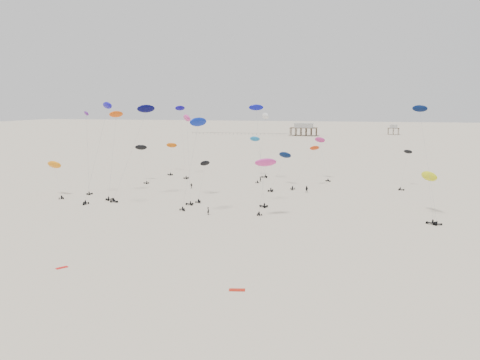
% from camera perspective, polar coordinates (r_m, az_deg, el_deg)
% --- Properties ---
extents(ground_plane, '(900.00, 900.00, 0.00)m').
position_cam_1_polar(ground_plane, '(223.16, 6.58, 2.78)').
color(ground_plane, beige).
extents(pavilion_main, '(21.00, 13.00, 9.80)m').
position_cam_1_polar(pavilion_main, '(372.54, 7.75, 6.03)').
color(pavilion_main, brown).
rests_on(pavilion_main, ground).
extents(pavilion_small, '(9.00, 7.00, 8.00)m').
position_cam_1_polar(pavilion_small, '(402.35, 18.19, 5.78)').
color(pavilion_small, brown).
rests_on(pavilion_small, ground).
extents(pier_fence, '(80.20, 0.20, 1.50)m').
position_cam_1_polar(pier_fence, '(381.22, -0.10, 5.66)').
color(pier_fence, black).
rests_on(pier_fence, ground).
extents(rig_0, '(8.46, 6.64, 25.82)m').
position_cam_1_polar(rig_0, '(122.51, -16.63, 5.35)').
color(rig_0, black).
rests_on(rig_0, ground).
extents(rig_1, '(5.19, 7.60, 23.28)m').
position_cam_1_polar(rig_1, '(139.11, -18.10, 4.67)').
color(rig_1, black).
rests_on(rig_1, ground).
extents(rig_2, '(6.93, 10.72, 25.28)m').
position_cam_1_polar(rig_2, '(118.37, 2.31, 4.47)').
color(rig_2, black).
rests_on(rig_2, ground).
extents(rig_3, '(7.97, 14.67, 16.44)m').
position_cam_1_polar(rig_3, '(144.56, 8.04, 1.99)').
color(rig_3, black).
rests_on(rig_3, ground).
extents(rig_4, '(7.10, 11.97, 15.11)m').
position_cam_1_polar(rig_4, '(161.42, 9.88, 4.05)').
color(rig_4, black).
rests_on(rig_4, ground).
extents(rig_5, '(9.58, 16.35, 26.65)m').
position_cam_1_polar(rig_5, '(167.85, -7.10, 6.27)').
color(rig_5, black).
rests_on(rig_5, ground).
extents(rig_6, '(6.65, 5.34, 22.17)m').
position_cam_1_polar(rig_6, '(110.35, -5.39, 5.53)').
color(rig_6, black).
rests_on(rig_6, ground).
extents(rig_7, '(6.51, 11.11, 25.36)m').
position_cam_1_polar(rig_7, '(109.97, 21.60, 4.53)').
color(rig_7, black).
rests_on(rig_7, ground).
extents(rig_8, '(4.00, 14.97, 23.23)m').
position_cam_1_polar(rig_8, '(158.20, 3.01, 6.99)').
color(rig_8, black).
rests_on(rig_8, ground).
extents(rig_9, '(8.20, 9.21, 14.44)m').
position_cam_1_polar(rig_9, '(164.58, 2.25, 3.46)').
color(rig_9, black).
rests_on(rig_9, ground).
extents(rig_10, '(7.96, 15.79, 16.82)m').
position_cam_1_polar(rig_10, '(177.80, -8.39, 3.40)').
color(rig_10, black).
rests_on(rig_10, ground).
extents(rig_11, '(5.15, 13.32, 14.69)m').
position_cam_1_polar(rig_11, '(151.11, 19.50, 1.61)').
color(rig_11, black).
rests_on(rig_11, ground).
extents(rig_12, '(8.48, 10.24, 13.69)m').
position_cam_1_polar(rig_12, '(158.02, -11.86, 3.07)').
color(rig_12, black).
rests_on(rig_12, ground).
extents(rig_13, '(4.36, 17.02, 14.87)m').
position_cam_1_polar(rig_13, '(116.55, 22.10, -0.39)').
color(rig_13, black).
rests_on(rig_13, ground).
extents(rig_14, '(6.86, 18.02, 26.55)m').
position_cam_1_polar(rig_14, '(131.92, -12.05, 6.59)').
color(rig_14, black).
rests_on(rig_14, ground).
extents(rig_15, '(9.46, 8.73, 10.88)m').
position_cam_1_polar(rig_15, '(139.76, -21.60, 1.29)').
color(rig_15, black).
rests_on(rig_15, ground).
extents(rig_16, '(7.96, 18.39, 25.87)m').
position_cam_1_polar(rig_16, '(137.19, -15.05, 5.39)').
color(rig_16, black).
rests_on(rig_16, ground).
extents(rig_17, '(8.35, 16.68, 24.43)m').
position_cam_1_polar(rig_17, '(127.43, -6.43, 5.65)').
color(rig_17, black).
rests_on(rig_17, ground).
extents(rig_18, '(4.25, 15.16, 14.61)m').
position_cam_1_polar(rig_18, '(127.39, -4.58, 0.33)').
color(rig_18, black).
rests_on(rig_18, ground).
extents(rig_19, '(5.49, 18.34, 16.81)m').
position_cam_1_polar(rig_19, '(145.62, 5.15, 2.16)').
color(rig_19, black).
rests_on(rig_19, ground).
extents(rig_20, '(5.69, 4.83, 13.30)m').
position_cam_1_polar(rig_20, '(106.30, 3.04, 1.41)').
color(rig_20, black).
rests_on(rig_20, ground).
extents(spectator_0, '(0.87, 0.94, 2.12)m').
position_cam_1_polar(spectator_0, '(107.87, -3.89, -4.24)').
color(spectator_0, black).
rests_on(spectator_0, ground).
extents(spectator_1, '(1.25, 1.03, 2.23)m').
position_cam_1_polar(spectator_1, '(135.46, 8.12, -1.51)').
color(spectator_1, black).
rests_on(spectator_1, ground).
extents(spectator_2, '(1.17, 0.70, 1.88)m').
position_cam_1_polar(spectator_2, '(141.51, -5.95, -1.00)').
color(spectator_2, black).
rests_on(spectator_2, ground).
extents(spectator_3, '(0.86, 0.84, 1.97)m').
position_cam_1_polar(spectator_3, '(152.67, 2.50, -0.20)').
color(spectator_3, black).
rests_on(spectator_3, ground).
extents(grounded_kite_a, '(2.34, 1.32, 0.08)m').
position_cam_1_polar(grounded_kite_a, '(65.77, -0.36, -13.29)').
color(grounded_kite_a, '#B71B0B').
rests_on(grounded_kite_a, ground).
extents(grounded_kite_b, '(1.67, 1.85, 0.07)m').
position_cam_1_polar(grounded_kite_b, '(79.00, -20.89, -9.97)').
color(grounded_kite_b, red).
rests_on(grounded_kite_b, ground).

